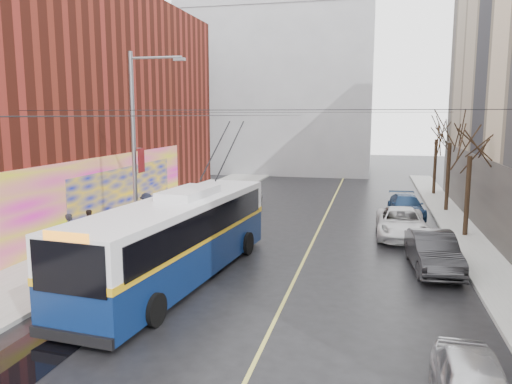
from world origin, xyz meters
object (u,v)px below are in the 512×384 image
tree_near (471,140)px  parked_car_c (401,223)px  pedestrian_a (71,233)px  parked_car_b (433,252)px  tree_far (437,129)px  parked_car_d (406,206)px  pedestrian_c (147,211)px  following_car (246,198)px  pedestrian_b (90,226)px  tree_mid (451,131)px  trolleybus (178,237)px  streetlight_pole (137,146)px

tree_near → parked_car_c: tree_near is taller
tree_near → pedestrian_a: 19.67m
parked_car_b → parked_car_c: bearing=94.9°
tree_far → pedestrian_a: (-17.75, -21.50, -4.12)m
parked_car_d → pedestrian_c: (-13.94, -7.13, 0.44)m
pedestrian_c → following_car: bearing=-82.6°
following_car → pedestrian_b: pedestrian_b is taller
parked_car_b → parked_car_d: parked_car_b is taller
parked_car_c → parked_car_d: size_ratio=1.15×
tree_mid → pedestrian_c: 19.43m
tree_mid → tree_far: tree_mid is taller
tree_near → parked_car_d: (-2.63, 4.86, -4.31)m
tree_mid → following_car: 13.87m
tree_near → trolleybus: bearing=-141.3°
following_car → trolleybus: bearing=-83.9°
parked_car_b → parked_car_d: 10.97m
streetlight_pole → tree_near: bearing=21.6°
parked_car_d → pedestrian_a: (-15.13, -12.35, 0.35)m
tree_far → parked_car_b: tree_far is taller
tree_far → pedestrian_a: tree_far is taller
trolleybus → pedestrian_c: bearing=128.7°
following_car → streetlight_pole: bearing=-99.0°
streetlight_pole → following_car: size_ratio=2.21×
parked_car_c → following_car: parked_car_c is taller
pedestrian_c → parked_car_d: bearing=-120.7°
parked_car_c → pedestrian_a: (-14.55, -6.89, 0.29)m
tree_mid → tree_far: bearing=90.0°
streetlight_pole → tree_far: bearing=52.9°
trolleybus → parked_car_b: bearing=24.9°
pedestrian_c → pedestrian_a: bearing=109.5°
following_car → tree_mid: bearing=8.5°
tree_far → streetlight_pole: bearing=-127.1°
tree_mid → trolleybus: tree_mid is taller
streetlight_pole → parked_car_c: streetlight_pole is taller
trolleybus → parked_car_b: (9.60, 3.38, -0.88)m
parked_car_b → tree_far: bearing=78.7°
following_car → pedestrian_a: (-4.75, -12.91, 0.33)m
following_car → pedestrian_b: (-4.95, -10.99, 0.23)m
parked_car_b → pedestrian_c: size_ratio=2.44×
streetlight_pole → pedestrian_b: bearing=171.5°
tree_far → parked_car_d: size_ratio=1.42×
parked_car_b → parked_car_c: size_ratio=0.89×
tree_far → pedestrian_b: bearing=-132.5°
streetlight_pole → pedestrian_c: streetlight_pole is taller
streetlight_pole → trolleybus: bearing=-46.7°
tree_far → trolleybus: (-11.84, -23.49, -3.49)m
tree_mid → tree_near: bearing=-90.0°
pedestrian_a → parked_car_d: bearing=-57.8°
parked_car_b → pedestrian_b: bearing=173.1°
tree_near → parked_car_c: size_ratio=1.21×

